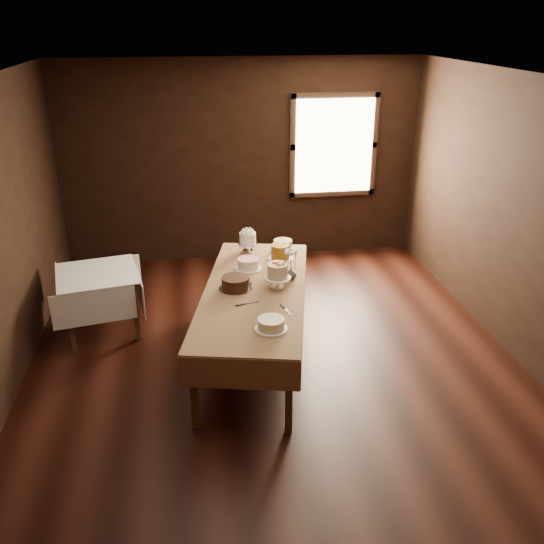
% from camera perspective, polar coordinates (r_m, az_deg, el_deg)
% --- Properties ---
extents(floor, '(5.00, 6.00, 0.01)m').
position_cam_1_polar(floor, '(6.06, 0.29, -9.01)').
color(floor, black).
rests_on(floor, ground).
extents(ceiling, '(5.00, 6.00, 0.01)m').
position_cam_1_polar(ceiling, '(5.11, 0.36, 18.38)').
color(ceiling, beige).
rests_on(ceiling, wall_back).
extents(wall_back, '(5.00, 0.02, 2.80)m').
position_cam_1_polar(wall_back, '(8.28, -2.97, 10.66)').
color(wall_back, black).
rests_on(wall_back, ground).
extents(wall_front, '(5.00, 0.02, 2.80)m').
position_cam_1_polar(wall_front, '(2.88, 10.09, -17.57)').
color(wall_front, black).
rests_on(wall_front, ground).
extents(wall_right, '(0.02, 6.00, 2.80)m').
position_cam_1_polar(wall_right, '(6.30, 23.48, 4.40)').
color(wall_right, black).
rests_on(wall_right, ground).
extents(window, '(1.10, 0.05, 1.30)m').
position_cam_1_polar(window, '(8.41, 6.10, 12.16)').
color(window, '#FFEABF').
rests_on(window, wall_back).
extents(display_table, '(1.51, 2.68, 0.78)m').
position_cam_1_polar(display_table, '(5.83, -1.74, -2.23)').
color(display_table, '#462816').
rests_on(display_table, ground).
extents(side_table, '(1.00, 1.00, 0.72)m').
position_cam_1_polar(side_table, '(6.64, -16.70, -0.73)').
color(side_table, '#462816').
rests_on(side_table, ground).
extents(cake_meringue, '(0.22, 0.22, 0.24)m').
position_cam_1_polar(cake_meringue, '(6.70, -2.39, 2.89)').
color(cake_meringue, silver).
rests_on(cake_meringue, display_table).
extents(cake_speckled, '(0.30, 0.30, 0.13)m').
position_cam_1_polar(cake_speckled, '(6.73, 1.07, 2.58)').
color(cake_speckled, white).
rests_on(cake_speckled, display_table).
extents(cake_lattice, '(0.29, 0.29, 0.11)m').
position_cam_1_polar(cake_lattice, '(6.25, -2.35, 0.73)').
color(cake_lattice, white).
rests_on(cake_lattice, display_table).
extents(cake_caramel, '(0.26, 0.26, 0.30)m').
position_cam_1_polar(cake_caramel, '(6.19, 0.83, 1.30)').
color(cake_caramel, white).
rests_on(cake_caramel, display_table).
extents(cake_chocolate, '(0.34, 0.34, 0.13)m').
position_cam_1_polar(cake_chocolate, '(5.79, -3.60, -1.13)').
color(cake_chocolate, silver).
rests_on(cake_chocolate, display_table).
extents(cake_flowers, '(0.28, 0.28, 0.27)m').
position_cam_1_polar(cake_flowers, '(5.78, 0.55, -0.51)').
color(cake_flowers, white).
rests_on(cake_flowers, display_table).
extents(cake_cream, '(0.33, 0.33, 0.10)m').
position_cam_1_polar(cake_cream, '(5.06, -0.09, -5.16)').
color(cake_cream, white).
rests_on(cake_cream, display_table).
extents(cake_server_a, '(0.24, 0.08, 0.01)m').
position_cam_1_polar(cake_server_a, '(5.53, -1.99, -3.04)').
color(cake_server_a, silver).
rests_on(cake_server_a, display_table).
extents(cake_server_b, '(0.08, 0.24, 0.01)m').
position_cam_1_polar(cake_server_b, '(5.37, 1.54, -3.90)').
color(cake_server_b, silver).
rests_on(cake_server_b, display_table).
extents(cake_server_c, '(0.04, 0.24, 0.01)m').
position_cam_1_polar(cake_server_c, '(6.05, -2.35, -0.58)').
color(cake_server_c, silver).
rests_on(cake_server_c, display_table).
extents(cake_server_d, '(0.20, 0.17, 0.01)m').
position_cam_1_polar(cake_server_d, '(6.00, 1.30, -0.76)').
color(cake_server_d, silver).
rests_on(cake_server_d, display_table).
extents(flower_vase, '(0.12, 0.12, 0.13)m').
position_cam_1_polar(flower_vase, '(6.00, 1.85, -0.16)').
color(flower_vase, '#2D2823').
rests_on(flower_vase, display_table).
extents(flower_bouquet, '(0.14, 0.14, 0.20)m').
position_cam_1_polar(flower_bouquet, '(5.93, 1.87, 1.45)').
color(flower_bouquet, white).
rests_on(flower_bouquet, flower_vase).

